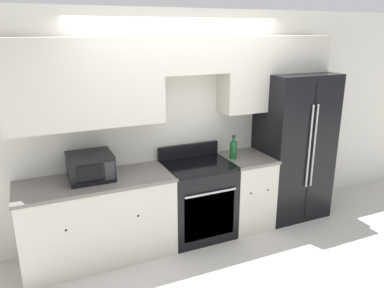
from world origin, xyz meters
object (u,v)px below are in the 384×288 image
(oven_range, at_px, (198,199))
(microwave, at_px, (90,167))
(refrigerator, at_px, (291,146))
(bottle, at_px, (233,149))

(oven_range, relative_size, microwave, 2.37)
(refrigerator, height_order, bottle, refrigerator)
(oven_range, xyz_separation_m, refrigerator, (1.35, 0.05, 0.48))
(oven_range, height_order, bottle, bottle)
(refrigerator, distance_m, bottle, 0.89)
(microwave, bearing_deg, oven_range, -2.17)
(refrigerator, bearing_deg, oven_range, -177.95)
(refrigerator, bearing_deg, bottle, -177.51)
(refrigerator, xyz_separation_m, microwave, (-2.55, -0.00, 0.10))
(bottle, bearing_deg, microwave, 178.78)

